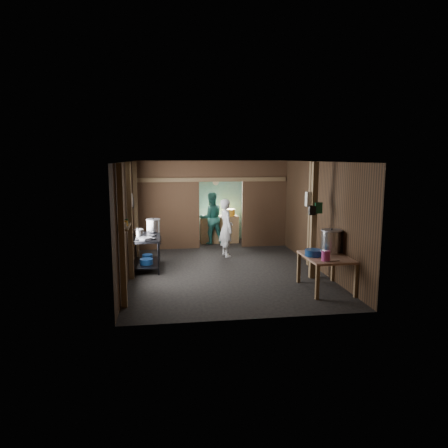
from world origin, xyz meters
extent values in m
cube|color=black|center=(0.00, 0.00, 0.00)|extent=(4.50, 7.00, 0.00)
cube|color=#2E2B27|center=(0.00, 0.00, 2.60)|extent=(4.50, 7.00, 0.00)
cube|color=#472D19|center=(0.00, 3.50, 1.30)|extent=(4.50, 0.00, 2.60)
cube|color=#472D19|center=(0.00, -3.50, 1.30)|extent=(4.50, 0.00, 2.60)
cube|color=#472D19|center=(-2.25, 0.00, 1.30)|extent=(0.00, 7.00, 2.60)
cube|color=#472D19|center=(2.25, 0.00, 1.30)|extent=(0.00, 7.00, 2.60)
cube|color=brown|center=(-1.32, 2.20, 1.30)|extent=(1.85, 0.10, 2.60)
cube|color=brown|center=(1.57, 2.20, 1.30)|extent=(1.35, 0.10, 2.60)
cube|color=brown|center=(0.25, 2.20, 2.30)|extent=(1.30, 0.10, 0.60)
cube|color=#82B9BB|center=(0.00, 3.44, 1.25)|extent=(4.40, 0.06, 2.50)
cube|color=olive|center=(0.30, 2.95, 0.42)|extent=(1.20, 0.50, 0.85)
cylinder|color=silver|center=(0.25, 3.40, 1.90)|extent=(0.20, 0.03, 0.20)
cube|color=olive|center=(-2.18, -2.60, 1.30)|extent=(0.10, 0.12, 2.60)
cube|color=olive|center=(-2.18, -0.80, 1.30)|extent=(0.10, 0.12, 2.60)
cube|color=olive|center=(-2.18, 1.20, 1.30)|extent=(0.10, 0.12, 2.60)
cube|color=olive|center=(2.18, -0.20, 1.30)|extent=(0.10, 0.12, 2.60)
cube|color=olive|center=(1.85, -1.30, 1.30)|extent=(0.12, 0.12, 2.60)
cube|color=olive|center=(0.00, 2.15, 2.05)|extent=(4.40, 0.12, 0.12)
cylinder|color=gray|center=(-2.21, 0.40, 1.65)|extent=(0.03, 0.34, 0.34)
cylinder|color=black|center=(-2.21, 0.80, 1.55)|extent=(0.03, 0.30, 0.30)
cube|color=olive|center=(-2.15, -2.10, 1.40)|extent=(0.14, 0.80, 0.03)
cylinder|color=silver|center=(-2.15, -2.35, 1.47)|extent=(0.07, 0.07, 0.10)
cylinder|color=#F5AB2A|center=(-2.15, -2.10, 1.47)|extent=(0.08, 0.08, 0.10)
cylinder|color=#114626|center=(-2.15, -1.88, 1.47)|extent=(0.06, 0.06, 0.10)
cube|color=silver|center=(1.80, -1.22, 1.78)|extent=(0.22, 0.15, 0.32)
cube|color=#114626|center=(1.92, -1.36, 1.60)|extent=(0.16, 0.12, 0.24)
cube|color=black|center=(1.78, -1.38, 1.55)|extent=(0.14, 0.10, 0.20)
cylinder|color=navy|center=(-1.88, -0.16, 0.22)|extent=(0.32, 0.32, 0.13)
cylinder|color=navy|center=(-1.88, 0.42, 0.21)|extent=(0.26, 0.26, 0.11)
cylinder|color=navy|center=(1.57, -2.11, 0.77)|extent=(0.35, 0.35, 0.13)
cylinder|color=#BE3D8B|center=(1.66, -2.53, 0.81)|extent=(0.19, 0.19, 0.20)
cube|color=silver|center=(1.77, -2.61, 0.71)|extent=(0.30, 0.07, 0.01)
cylinder|color=#F5AB2A|center=(0.61, 2.95, 0.96)|extent=(0.39, 0.39, 0.22)
imported|color=silver|center=(0.24, 1.04, 0.79)|extent=(0.48, 0.64, 1.58)
imported|color=#2C756B|center=(0.02, 2.79, 0.81)|extent=(0.88, 0.74, 1.62)
camera|label=1|loc=(-1.42, -10.02, 2.69)|focal=33.29mm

